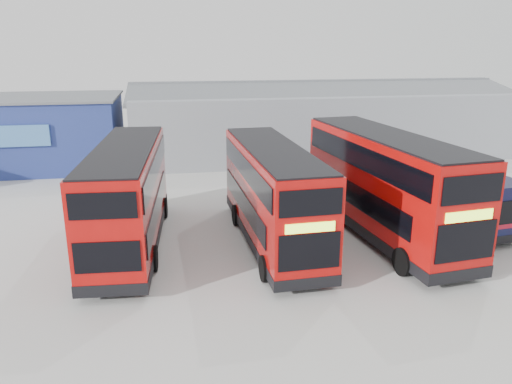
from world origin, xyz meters
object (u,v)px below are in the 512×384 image
object	(u,v)px
office_block	(34,132)
double_decker_centre	(273,196)
double_decker_left	(128,198)
double_decker_right	(384,187)
single_decker_blue	(433,187)
maintenance_shed	(317,120)

from	to	relation	value
office_block	double_decker_centre	xyz separation A→B (m)	(14.20, -17.48, -0.34)
double_decker_left	double_decker_right	xyz separation A→B (m)	(11.66, -0.75, 0.16)
double_decker_left	single_decker_blue	bearing A→B (deg)	-169.42
office_block	maintenance_shed	distance (m)	22.09
office_block	single_decker_blue	xyz separation A→B (m)	(23.47, -14.80, -1.14)
single_decker_blue	double_decker_right	bearing A→B (deg)	26.59
double_decker_centre	double_decker_right	xyz separation A→B (m)	(5.28, -0.00, 0.20)
office_block	double_decker_left	distance (m)	18.47
maintenance_shed	double_decker_right	distance (m)	19.65
double_decker_centre	single_decker_blue	distance (m)	9.69
maintenance_shed	single_decker_blue	world-z (taller)	maintenance_shed
double_decker_left	double_decker_centre	world-z (taller)	double_decker_left
single_decker_blue	double_decker_left	bearing A→B (deg)	-0.20
double_decker_right	double_decker_left	bearing A→B (deg)	169.84
office_block	double_decker_centre	size ratio (longest dim) A/B	1.15
maintenance_shed	double_decker_centre	xyz separation A→B (m)	(-7.80, -19.49, -0.37)
office_block	single_decker_blue	distance (m)	27.77
maintenance_shed	single_decker_blue	size ratio (longest dim) A/B	2.79
double_decker_left	double_decker_right	bearing A→B (deg)	179.88
office_block	double_decker_left	bearing A→B (deg)	-64.97
double_decker_centre	single_decker_blue	size ratio (longest dim) A/B	0.98
double_decker_left	double_decker_centre	xyz separation A→B (m)	(6.38, -0.75, -0.04)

